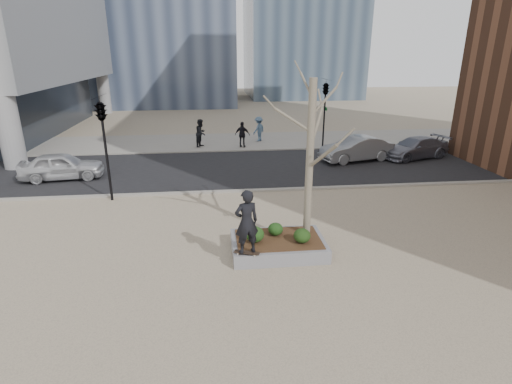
{
  "coord_description": "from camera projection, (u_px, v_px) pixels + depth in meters",
  "views": [
    {
      "loc": [
        -1.01,
        -11.52,
        6.23
      ],
      "look_at": [
        0.5,
        2.0,
        1.4
      ],
      "focal_mm": 28.0,
      "sensor_mm": 36.0,
      "label": 1
    }
  ],
  "objects": [
    {
      "name": "planter_mulch",
      "position": [
        278.0,
        239.0,
        12.92
      ],
      "size": [
        2.7,
        1.7,
        0.04
      ],
      "primitive_type": "cube",
      "color": "#382314",
      "rests_on": "planter"
    },
    {
      "name": "street",
      "position": [
        231.0,
        168.0,
        22.34
      ],
      "size": [
        60.0,
        8.0,
        0.02
      ],
      "primitive_type": "cube",
      "color": "black",
      "rests_on": "ground"
    },
    {
      "name": "traffic_light_near",
      "position": [
        106.0,
        150.0,
        16.89
      ],
      "size": [
        0.6,
        2.48,
        4.5
      ],
      "primitive_type": null,
      "color": "black",
      "rests_on": "ground"
    },
    {
      "name": "far_sidewalk",
      "position": [
        226.0,
        142.0,
        28.89
      ],
      "size": [
        60.0,
        6.0,
        0.02
      ],
      "primitive_type": "cube",
      "color": "gray",
      "rests_on": "ground"
    },
    {
      "name": "shrub_left",
      "position": [
        255.0,
        234.0,
        12.62
      ],
      "size": [
        0.59,
        0.59,
        0.5
      ],
      "primitive_type": "ellipsoid",
      "color": "#163B12",
      "rests_on": "planter_mulch"
    },
    {
      "name": "pedestrian_b",
      "position": [
        259.0,
        129.0,
        28.74
      ],
      "size": [
        1.25,
        1.28,
        1.76
      ],
      "primitive_type": "imported",
      "rotation": [
        0.0,
        0.0,
        3.96
      ],
      "color": "#47627F",
      "rests_on": "far_sidewalk"
    },
    {
      "name": "pedestrian_a",
      "position": [
        201.0,
        133.0,
        27.04
      ],
      "size": [
        1.02,
        1.12,
        1.87
      ],
      "primitive_type": "imported",
      "rotation": [
        0.0,
        0.0,
        1.15
      ],
      "color": "black",
      "rests_on": "far_sidewalk"
    },
    {
      "name": "skateboarder",
      "position": [
        247.0,
        222.0,
        11.63
      ],
      "size": [
        0.81,
        0.63,
        1.97
      ],
      "primitive_type": "imported",
      "rotation": [
        0.0,
        0.0,
        3.39
      ],
      "color": "black",
      "rests_on": "skateboard"
    },
    {
      "name": "car_silver",
      "position": [
        356.0,
        149.0,
        23.63
      ],
      "size": [
        4.6,
        2.5,
        1.44
      ],
      "primitive_type": "imported",
      "rotation": [
        0.0,
        0.0,
        4.95
      ],
      "color": "gray",
      "rests_on": "street"
    },
    {
      "name": "car_third",
      "position": [
        415.0,
        148.0,
        24.27
      ],
      "size": [
        4.68,
        2.95,
        1.26
      ],
      "primitive_type": "imported",
      "rotation": [
        0.0,
        0.0,
        5.0
      ],
      "color": "slate",
      "rests_on": "street"
    },
    {
      "name": "sycamore_tree",
      "position": [
        311.0,
        135.0,
        12.2
      ],
      "size": [
        2.8,
        2.8,
        6.6
      ],
      "primitive_type": null,
      "color": "gray",
      "rests_on": "planter_mulch"
    },
    {
      "name": "shrub_right",
      "position": [
        302.0,
        236.0,
        12.58
      ],
      "size": [
        0.54,
        0.54,
        0.46
      ],
      "primitive_type": "ellipsoid",
      "color": "#193611",
      "rests_on": "planter_mulch"
    },
    {
      "name": "planter",
      "position": [
        278.0,
        246.0,
        13.0
      ],
      "size": [
        3.0,
        2.0,
        0.45
      ],
      "primitive_type": "cube",
      "color": "gray",
      "rests_on": "ground"
    },
    {
      "name": "police_car",
      "position": [
        62.0,
        166.0,
        20.25
      ],
      "size": [
        4.18,
        2.09,
        1.37
      ],
      "primitive_type": "imported",
      "rotation": [
        0.0,
        0.0,
        1.69
      ],
      "color": "silver",
      "rests_on": "street"
    },
    {
      "name": "pedestrian_c",
      "position": [
        242.0,
        135.0,
        26.87
      ],
      "size": [
        1.09,
        0.7,
        1.72
      ],
      "primitive_type": "imported",
      "rotation": [
        0.0,
        0.0,
        2.84
      ],
      "color": "black",
      "rests_on": "far_sidewalk"
    },
    {
      "name": "traffic_light_far",
      "position": [
        324.0,
        114.0,
        26.58
      ],
      "size": [
        0.6,
        2.48,
        4.5
      ],
      "primitive_type": null,
      "color": "black",
      "rests_on": "ground"
    },
    {
      "name": "shrub_middle",
      "position": [
        275.0,
        229.0,
        13.09
      ],
      "size": [
        0.49,
        0.49,
        0.42
      ],
      "primitive_type": "ellipsoid",
      "color": "black",
      "rests_on": "planter_mulch"
    },
    {
      "name": "ground",
      "position": [
        248.0,
        253.0,
        12.97
      ],
      "size": [
        120.0,
        120.0,
        0.0
      ],
      "primitive_type": "plane",
      "color": "tan",
      "rests_on": "ground"
    },
    {
      "name": "skateboard",
      "position": [
        247.0,
        253.0,
        11.98
      ],
      "size": [
        0.8,
        0.45,
        0.08
      ],
      "primitive_type": null,
      "rotation": [
        0.0,
        0.0,
        -0.34
      ],
      "color": "black",
      "rests_on": "planter"
    }
  ]
}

